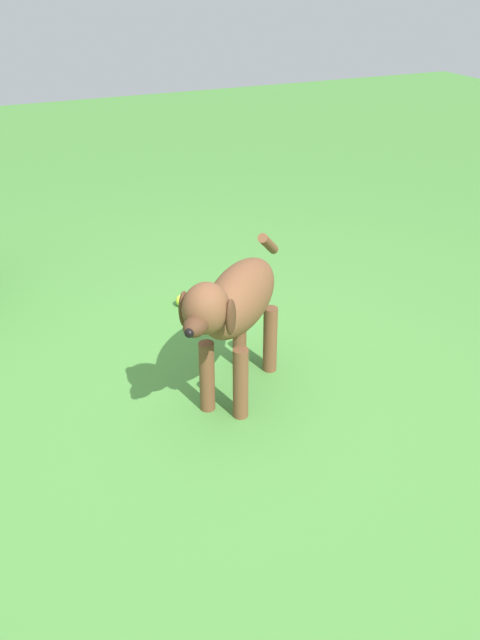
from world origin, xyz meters
TOP-DOWN VIEW (x-y plane):
  - ground at (0.00, 0.00)m, footprint 14.00×14.00m
  - dog at (0.00, -0.20)m, footprint 0.73×0.72m
  - tennis_ball_0 at (0.63, -0.58)m, footprint 0.07×0.07m
  - tennis_ball_1 at (0.89, -0.28)m, footprint 0.07×0.07m

SIDE VIEW (x-z plane):
  - ground at x=0.00m, z-range 0.00..0.00m
  - tennis_ball_0 at x=0.63m, z-range 0.00..0.07m
  - tennis_ball_1 at x=0.89m, z-range 0.00..0.07m
  - dog at x=0.00m, z-range 0.11..0.76m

